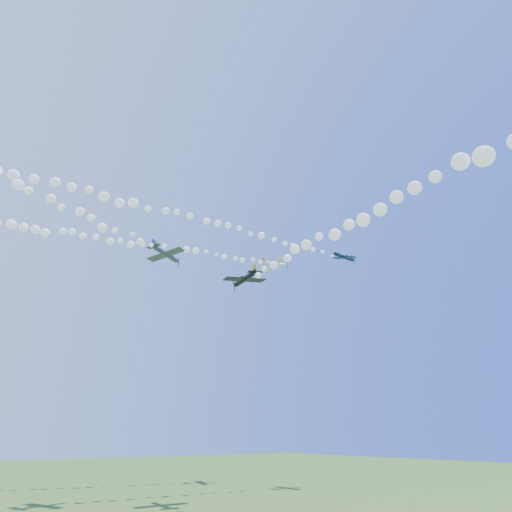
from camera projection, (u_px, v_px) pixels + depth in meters
ground at (212, 490)px, 77.27m from camera, size 260.00×260.00×0.00m
plane_white at (275, 264)px, 115.33m from camera, size 7.71×8.14×2.18m
smoke_trail_white at (120, 242)px, 101.24m from camera, size 73.39×21.67×3.21m
plane_navy at (344, 257)px, 105.19m from camera, size 7.20×7.29×2.75m
smoke_trail_navy at (170, 213)px, 83.87m from camera, size 85.12×11.60×2.82m
plane_grey at (166, 254)px, 80.18m from camera, size 7.73×8.18×3.13m
plane_black at (245, 279)px, 78.18m from camera, size 8.53×8.16×3.01m
smoke_trail_black at (439, 178)px, 47.23m from camera, size 7.32×75.45×3.26m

